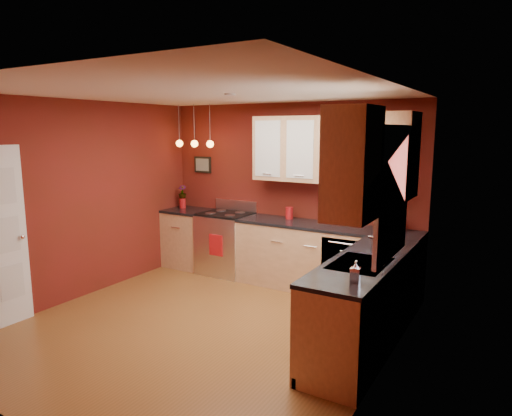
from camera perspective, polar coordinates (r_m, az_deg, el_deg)
The scene contains 26 objects.
floor at distance 5.39m, azimuth -6.66°, elevation -14.59°, with size 4.20×4.20×0.00m, color brown.
ceiling at distance 4.92m, azimuth -7.27°, elevation 14.17°, with size 4.00×4.20×0.02m, color white.
wall_back at distance 6.75m, azimuth 4.01°, elevation 1.96°, with size 4.00×0.02×2.60m, color maroon.
wall_front at distance 3.62m, azimuth -27.87°, elevation -6.07°, with size 4.00×0.02×2.60m, color maroon.
wall_left at distance 6.40m, azimuth -21.27°, elevation 0.88°, with size 0.02×4.20×2.60m, color maroon.
wall_right at distance 4.11m, azimuth 15.76°, elevation -3.49°, with size 0.02×4.20×2.60m, color maroon.
base_cabinets_back_left at distance 7.55m, azimuth -8.38°, elevation -3.85°, with size 0.70×0.60×0.90m, color tan.
base_cabinets_back_right at distance 6.37m, azimuth 8.59°, elevation -6.44°, with size 2.54×0.60×0.90m, color tan.
base_cabinets_right at distance 4.85m, azimuth 13.22°, elevation -11.84°, with size 0.60×2.10×0.90m, color tan.
counter_back_left at distance 7.46m, azimuth -8.47°, elevation -0.34°, with size 0.70×0.62×0.04m, color black.
counter_back_right at distance 6.25m, azimuth 8.70°, elevation -2.30°, with size 2.54×0.62×0.04m, color black.
counter_right at distance 4.70m, azimuth 13.45°, elevation -6.51°, with size 0.62×2.10×0.04m, color black.
gas_range at distance 7.12m, azimuth -3.81°, elevation -4.35°, with size 0.76×0.64×1.11m.
dishwasher_front at distance 5.98m, azimuth 10.83°, elevation -7.58°, with size 0.60×0.02×0.80m, color silver.
sink at distance 4.56m, azimuth 12.90°, elevation -7.04°, with size 0.50×0.70×0.33m.
window at distance 4.33m, azimuth 16.72°, elevation 2.36°, with size 0.06×1.02×1.22m.
upper_cabinets_back at distance 6.29m, azimuth 8.27°, elevation 7.25°, with size 2.00×0.35×0.90m, color tan.
upper_cabinets_right at distance 4.37m, azimuth 15.06°, elevation 5.95°, with size 0.35×1.95×0.90m, color tan.
wall_picture at distance 7.52m, azimuth -6.67°, elevation 5.40°, with size 0.32×0.03×0.26m, color black.
pendant_lights at distance 7.18m, azimuth -7.70°, elevation 8.04°, with size 0.71×0.11×0.66m.
red_canister at distance 6.60m, azimuth 4.18°, elevation -0.62°, with size 0.11×0.11×0.17m.
red_vase at distance 7.60m, azimuth -9.16°, elevation 0.61°, with size 0.10×0.10×0.16m, color #B01316.
flowers at distance 7.58m, azimuth -9.20°, elevation 1.94°, with size 0.13×0.13×0.23m, color #B01316.
coffee_maker at distance 6.05m, azimuth 16.46°, elevation -1.71°, with size 0.20×0.20×0.25m.
soap_pump at distance 3.99m, azimuth 12.33°, elevation -7.74°, with size 0.08×0.08×0.18m, color white.
dish_towel at distance 6.82m, azimuth -5.06°, elevation -4.66°, with size 0.23×0.02×0.32m, color #B01316.
Camera 1 is at (3.01, -3.87, 2.22)m, focal length 32.00 mm.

